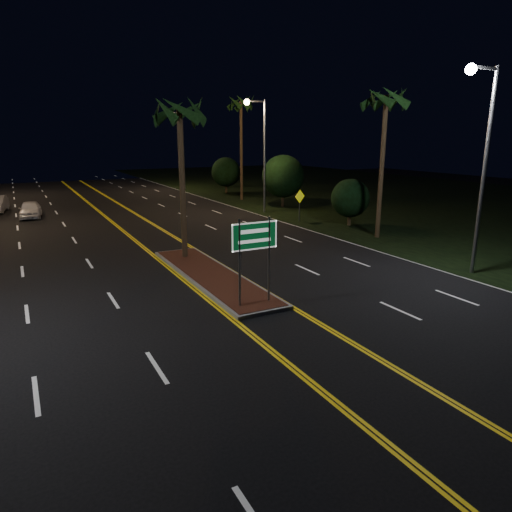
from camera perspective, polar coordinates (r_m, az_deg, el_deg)
ground at (r=14.79m, az=4.93°, el=-9.81°), size 120.00×120.00×0.00m
grass_right at (r=52.44m, az=18.03°, el=7.23°), size 40.00×110.00×0.01m
median_island at (r=20.60m, az=-5.62°, el=-2.44°), size 2.25×10.25×0.17m
highway_sign at (r=16.31m, az=-0.19°, el=1.51°), size 1.80×0.08×3.20m
streetlight_right_near at (r=22.36m, az=26.34°, el=12.01°), size 1.91×0.44×9.00m
streetlight_right_mid at (r=37.83m, az=0.56°, el=13.94°), size 1.91×0.44×9.00m
streetlight_right_far at (r=56.23m, az=-9.48°, el=13.97°), size 1.91×0.44×9.00m
palm_median at (r=23.02m, az=-9.57°, el=17.35°), size 2.40×2.40×8.30m
palm_right_near at (r=29.19m, az=15.98°, el=18.24°), size 2.40×2.40×9.30m
palm_right_far at (r=46.04m, az=-1.90°, el=18.40°), size 2.40×2.40×10.30m
shrub_near at (r=33.04m, az=11.70°, el=7.09°), size 2.70×2.70×3.30m
shrub_mid at (r=41.38m, az=3.40°, el=9.92°), size 3.78×3.78×4.62m
shrub_far at (r=51.93m, az=-3.78°, el=10.43°), size 3.24×3.24×3.96m
car_near at (r=39.86m, az=-26.41°, el=5.38°), size 2.34×4.64×1.49m
warning_sign at (r=34.20m, az=5.48°, el=6.86°), size 0.97×0.26×2.36m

